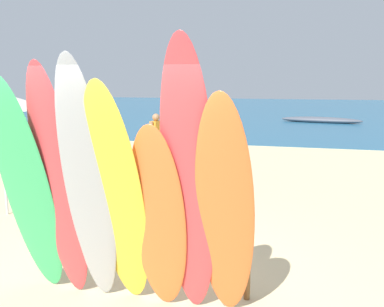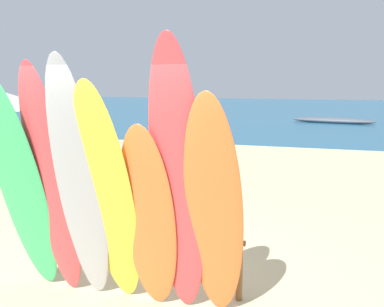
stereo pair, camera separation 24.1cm
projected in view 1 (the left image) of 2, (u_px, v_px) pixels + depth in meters
ground at (259, 135)px, 18.18m from camera, size 60.00×60.00×0.00m
ocean_water at (278, 109)px, 34.33m from camera, size 60.00×40.00×0.02m
surfboard_rack at (144, 243)px, 4.74m from camera, size 2.49×0.07×0.69m
surfboard_green_0 at (28, 191)px, 4.33m from camera, size 0.61×0.76×2.44m
surfboard_red_1 at (59, 187)px, 4.25m from camera, size 0.51×0.64×2.57m
surfboard_grey_2 at (88, 187)px, 4.12m from camera, size 0.53×0.75×2.63m
surfboard_yellow_3 at (117, 200)px, 4.10m from camera, size 0.63×0.76×2.39m
surfboard_orange_4 at (158, 221)px, 4.09m from camera, size 0.59×0.52×1.99m
surfboard_red_5 at (189, 185)px, 3.91m from camera, size 0.54×0.63×2.79m
surfboard_orange_6 at (225, 212)px, 3.89m from camera, size 0.59×0.68×2.29m
beachgoer_midbeach at (156, 136)px, 11.33m from camera, size 0.39×0.55×1.48m
beachgoer_near_rack at (181, 140)px, 9.86m from camera, size 0.44×0.54×1.70m
beachgoer_by_water at (195, 148)px, 8.82m from camera, size 0.45×0.49×1.64m
beach_chair_red at (89, 195)px, 7.09m from camera, size 0.68×0.83×0.81m
distant_boat at (321, 120)px, 23.46m from camera, size 4.52×1.55×0.36m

